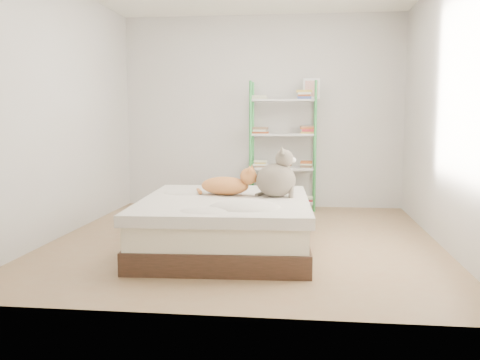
# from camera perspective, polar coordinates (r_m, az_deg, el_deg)

# --- Properties ---
(room) EXTENTS (3.81, 4.21, 2.61)m
(room) POSITION_cam_1_polar(r_m,az_deg,el_deg) (5.29, 0.55, 7.50)
(room) COLOR #906A46
(room) RESTS_ON ground
(bed) EXTENTS (1.61, 1.97, 0.48)m
(bed) POSITION_cam_1_polar(r_m,az_deg,el_deg) (4.97, -1.56, -4.71)
(bed) COLOR #472C1E
(bed) RESTS_ON ground
(orange_cat) EXTENTS (0.59, 0.37, 0.22)m
(orange_cat) POSITION_cam_1_polar(r_m,az_deg,el_deg) (5.13, -1.63, -0.36)
(orange_cat) COLOR #DB7940
(orange_cat) RESTS_ON bed
(grey_cat) EXTENTS (0.41, 0.34, 0.45)m
(grey_cat) POSITION_cam_1_polar(r_m,az_deg,el_deg) (5.00, 3.85, 0.76)
(grey_cat) COLOR slate
(grey_cat) RESTS_ON bed
(shelf_unit) EXTENTS (0.91, 0.36, 1.74)m
(shelf_unit) POSITION_cam_1_polar(r_m,az_deg,el_deg) (7.15, 4.67, 3.39)
(shelf_unit) COLOR green
(shelf_unit) RESTS_ON ground
(cardboard_box) EXTENTS (0.56, 0.56, 0.38)m
(cardboard_box) POSITION_cam_1_polar(r_m,az_deg,el_deg) (6.28, 2.62, -3.03)
(cardboard_box) COLOR #AB8C4C
(cardboard_box) RESTS_ON ground
(white_bin) EXTENTS (0.40, 0.38, 0.37)m
(white_bin) POSITION_cam_1_polar(r_m,az_deg,el_deg) (7.27, -2.06, -1.52)
(white_bin) COLOR white
(white_bin) RESTS_ON ground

